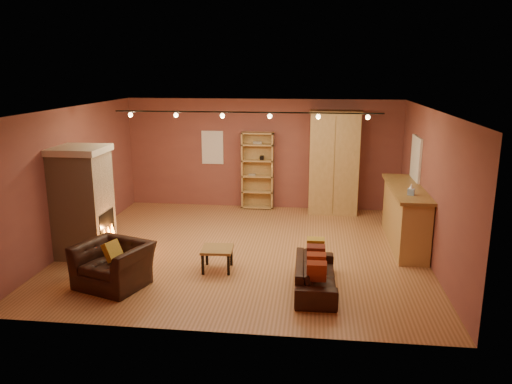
# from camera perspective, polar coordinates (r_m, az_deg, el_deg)

# --- Properties ---
(floor) EXTENTS (7.00, 7.00, 0.00)m
(floor) POSITION_cam_1_polar(r_m,az_deg,el_deg) (10.08, -1.24, -6.60)
(floor) COLOR #935B34
(floor) RESTS_ON ground
(ceiling) EXTENTS (7.00, 7.00, 0.00)m
(ceiling) POSITION_cam_1_polar(r_m,az_deg,el_deg) (9.47, -1.33, 9.48)
(ceiling) COLOR brown
(ceiling) RESTS_ON back_wall
(back_wall) EXTENTS (7.00, 0.02, 2.80)m
(back_wall) POSITION_cam_1_polar(r_m,az_deg,el_deg) (12.84, 0.75, 4.36)
(back_wall) COLOR brown
(back_wall) RESTS_ON floor
(left_wall) EXTENTS (0.02, 6.50, 2.80)m
(left_wall) POSITION_cam_1_polar(r_m,az_deg,el_deg) (10.73, -20.13, 1.60)
(left_wall) COLOR brown
(left_wall) RESTS_ON floor
(right_wall) EXTENTS (0.02, 6.50, 2.80)m
(right_wall) POSITION_cam_1_polar(r_m,az_deg,el_deg) (9.83, 19.36, 0.60)
(right_wall) COLOR brown
(right_wall) RESTS_ON floor
(fireplace) EXTENTS (1.01, 0.98, 2.12)m
(fireplace) POSITION_cam_1_polar(r_m,az_deg,el_deg) (10.08, -19.15, -1.05)
(fireplace) COLOR tan
(fireplace) RESTS_ON floor
(back_window) EXTENTS (0.56, 0.04, 0.86)m
(back_window) POSITION_cam_1_polar(r_m,az_deg,el_deg) (13.00, -4.99, 5.09)
(back_window) COLOR white
(back_window) RESTS_ON back_wall
(bookcase) EXTENTS (0.81, 0.31, 1.98)m
(bookcase) POSITION_cam_1_polar(r_m,az_deg,el_deg) (12.82, 0.21, 2.56)
(bookcase) COLOR tan
(bookcase) RESTS_ON floor
(armoire) EXTENTS (1.25, 0.71, 2.55)m
(armoire) POSITION_cam_1_polar(r_m,az_deg,el_deg) (12.49, 8.88, 3.36)
(armoire) COLOR tan
(armoire) RESTS_ON floor
(bar_counter) EXTENTS (0.67, 2.56, 1.23)m
(bar_counter) POSITION_cam_1_polar(r_m,az_deg,el_deg) (10.61, 16.68, -2.61)
(bar_counter) COLOR tan
(bar_counter) RESTS_ON floor
(tissue_box) EXTENTS (0.17, 0.17, 0.23)m
(tissue_box) POSITION_cam_1_polar(r_m,az_deg,el_deg) (9.79, 17.31, 0.20)
(tissue_box) COLOR #8DB8E3
(tissue_box) RESTS_ON bar_counter
(right_window) EXTENTS (0.05, 0.90, 1.00)m
(right_window) POSITION_cam_1_polar(r_m,az_deg,el_deg) (11.12, 17.81, 3.50)
(right_window) COLOR white
(right_window) RESTS_ON right_wall
(loveseat) EXTENTS (0.52, 1.68, 0.72)m
(loveseat) POSITION_cam_1_polar(r_m,az_deg,el_deg) (8.30, 6.84, -8.76)
(loveseat) COLOR black
(loveseat) RESTS_ON floor
(armchair) EXTENTS (1.29, 1.05, 0.97)m
(armchair) POSITION_cam_1_polar(r_m,az_deg,el_deg) (8.66, -16.03, -7.21)
(armchair) COLOR black
(armchair) RESTS_ON floor
(coffee_table) EXTENTS (0.57, 0.57, 0.41)m
(coffee_table) POSITION_cam_1_polar(r_m,az_deg,el_deg) (9.01, -4.45, -6.77)
(coffee_table) COLOR olive
(coffee_table) RESTS_ON floor
(track_rail) EXTENTS (5.20, 0.09, 0.13)m
(track_rail) POSITION_cam_1_polar(r_m,az_deg,el_deg) (9.68, -1.16, 8.90)
(track_rail) COLOR black
(track_rail) RESTS_ON ceiling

